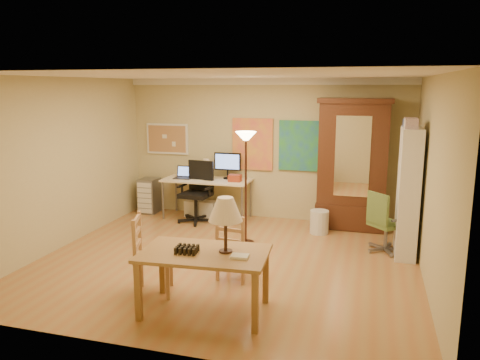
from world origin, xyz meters
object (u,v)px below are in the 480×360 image
(dining_table, at_px, (212,240))
(computer_desk, at_px, (209,194))
(bookshelf, at_px, (408,193))
(office_chair_black, at_px, (197,206))
(armoire, at_px, (352,173))
(office_chair_green, at_px, (384,236))

(dining_table, relative_size, computer_desk, 0.88)
(dining_table, bearing_deg, bookshelf, 49.00)
(office_chair_black, xyz_separation_m, armoire, (2.85, 0.41, 0.71))
(computer_desk, bearing_deg, office_chair_black, -112.52)
(office_chair_black, relative_size, office_chair_green, 1.20)
(dining_table, height_order, armoire, armoire)
(armoire, xyz_separation_m, bookshelf, (0.88, -1.23, -0.05))
(computer_desk, xyz_separation_m, office_chair_green, (3.29, -1.10, -0.22))
(office_chair_black, bearing_deg, dining_table, -66.10)
(dining_table, height_order, bookshelf, bookshelf)
(dining_table, distance_m, armoire, 4.03)
(armoire, bearing_deg, office_chair_green, -63.92)
(office_chair_black, height_order, bookshelf, bookshelf)
(dining_table, distance_m, office_chair_black, 3.74)
(computer_desk, relative_size, bookshelf, 0.87)
(office_chair_black, relative_size, armoire, 0.49)
(dining_table, xyz_separation_m, armoire, (1.35, 3.79, 0.17))
(office_chair_green, height_order, bookshelf, bookshelf)
(office_chair_green, bearing_deg, dining_table, -126.37)
(computer_desk, distance_m, bookshelf, 3.80)
(office_chair_black, xyz_separation_m, office_chair_green, (3.43, -0.77, -0.05))
(dining_table, height_order, computer_desk, dining_table)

